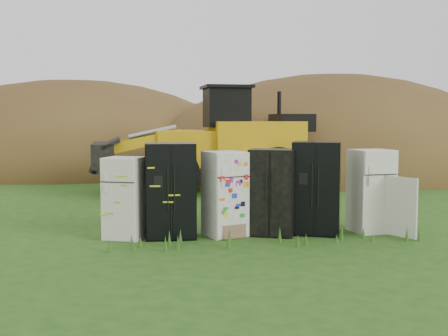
# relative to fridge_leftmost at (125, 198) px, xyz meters

# --- Properties ---
(ground) EXTENTS (120.00, 120.00, 0.00)m
(ground) POSITION_rel_fridge_leftmost_xyz_m (2.49, -0.00, -0.78)
(ground) COLOR #204D14
(ground) RESTS_ON ground
(fridge_leftmost) EXTENTS (0.87, 0.85, 1.56)m
(fridge_leftmost) POSITION_rel_fridge_leftmost_xyz_m (0.00, 0.00, 0.00)
(fridge_leftmost) COLOR white
(fridge_leftmost) RESTS_ON ground
(fridge_black_side) EXTENTS (0.95, 0.75, 1.82)m
(fridge_black_side) POSITION_rel_fridge_leftmost_xyz_m (0.87, -0.01, 0.13)
(fridge_black_side) COLOR black
(fridge_black_side) RESTS_ON ground
(fridge_sticker) EXTENTS (0.93, 0.89, 1.65)m
(fridge_sticker) POSITION_rel_fridge_leftmost_xyz_m (1.94, 0.01, 0.05)
(fridge_sticker) COLOR white
(fridge_sticker) RESTS_ON ground
(fridge_dark_mid) EXTENTS (1.06, 0.97, 1.69)m
(fridge_dark_mid) POSITION_rel_fridge_leftmost_xyz_m (2.88, -0.01, 0.07)
(fridge_dark_mid) COLOR black
(fridge_dark_mid) RESTS_ON ground
(fridge_black_right) EXTENTS (1.13, 1.04, 1.83)m
(fridge_black_right) POSITION_rel_fridge_leftmost_xyz_m (3.77, -0.01, 0.14)
(fridge_black_right) COLOR black
(fridge_black_right) RESTS_ON ground
(fridge_open_door) EXTENTS (0.85, 0.80, 1.67)m
(fridge_open_door) POSITION_rel_fridge_leftmost_xyz_m (4.92, 0.02, 0.05)
(fridge_open_door) COLOR white
(fridge_open_door) RESTS_ON ground
(wheel_loader) EXTENTS (7.00, 3.17, 3.31)m
(wheel_loader) POSITION_rel_fridge_leftmost_xyz_m (2.02, 6.70, 0.88)
(wheel_loader) COLOR #D1970D
(wheel_loader) RESTS_ON ground
(dirt_mound_right) EXTENTS (15.86, 11.63, 8.26)m
(dirt_mound_right) POSITION_rel_fridge_leftmost_xyz_m (8.02, 11.85, -0.78)
(dirt_mound_right) COLOR #4B3318
(dirt_mound_right) RESTS_ON ground
(dirt_mound_left) EXTENTS (16.36, 12.27, 8.06)m
(dirt_mound_left) POSITION_rel_fridge_leftmost_xyz_m (-2.96, 15.37, -0.78)
(dirt_mound_left) COLOR #4B3318
(dirt_mound_left) RESTS_ON ground
(dirt_mound_back) EXTENTS (19.67, 13.11, 6.14)m
(dirt_mound_back) POSITION_rel_fridge_leftmost_xyz_m (3.23, 17.99, -0.78)
(dirt_mound_back) COLOR #4B3318
(dirt_mound_back) RESTS_ON ground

